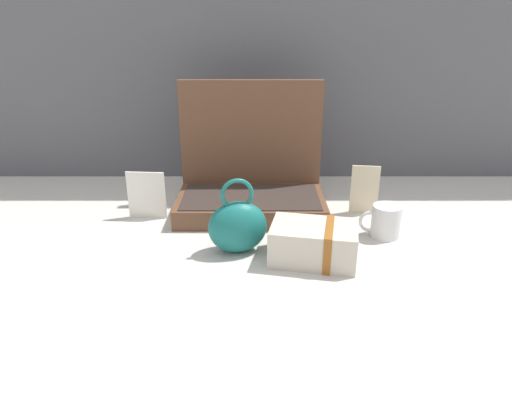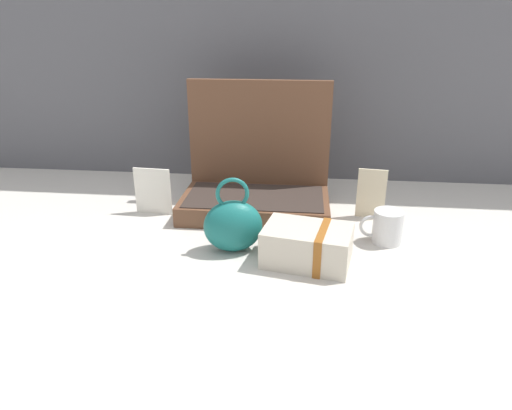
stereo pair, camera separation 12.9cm
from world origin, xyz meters
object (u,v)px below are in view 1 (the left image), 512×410
(open_suitcase, at_px, (249,181))
(poster_card_right, at_px, (362,189))
(info_card_left, at_px, (144,195))
(cream_toiletry_bag, at_px, (313,243))
(teal_pouch_handbag, at_px, (236,226))
(coffee_mug, at_px, (383,221))

(open_suitcase, bearing_deg, poster_card_right, -5.69)
(open_suitcase, bearing_deg, info_card_left, -166.99)
(cream_toiletry_bag, relative_size, poster_card_right, 1.53)
(teal_pouch_handbag, height_order, poster_card_right, teal_pouch_handbag)
(cream_toiletry_bag, relative_size, coffee_mug, 2.03)
(open_suitcase, distance_m, info_card_left, 0.34)
(info_card_left, bearing_deg, cream_toiletry_bag, -24.46)
(open_suitcase, xyz_separation_m, coffee_mug, (0.39, -0.21, -0.05))
(poster_card_right, bearing_deg, info_card_left, -169.03)
(coffee_mug, bearing_deg, poster_card_right, 98.09)
(cream_toiletry_bag, bearing_deg, teal_pouch_handbag, 167.07)
(open_suitcase, relative_size, cream_toiletry_bag, 1.92)
(open_suitcase, distance_m, coffee_mug, 0.45)
(cream_toiletry_bag, distance_m, poster_card_right, 0.37)
(teal_pouch_handbag, bearing_deg, open_suitcase, 83.92)
(teal_pouch_handbag, bearing_deg, poster_card_right, 33.89)
(teal_pouch_handbag, height_order, cream_toiletry_bag, teal_pouch_handbag)
(open_suitcase, height_order, poster_card_right, open_suitcase)
(poster_card_right, bearing_deg, open_suitcase, -177.95)
(cream_toiletry_bag, height_order, coffee_mug, cream_toiletry_bag)
(open_suitcase, distance_m, poster_card_right, 0.37)
(coffee_mug, relative_size, info_card_left, 0.79)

